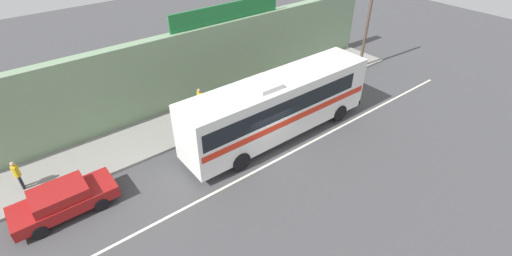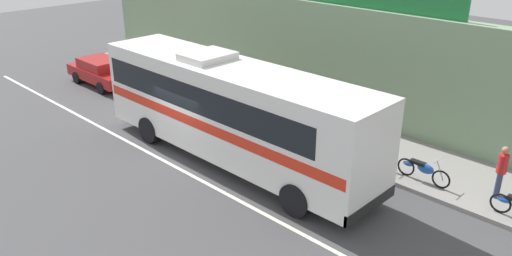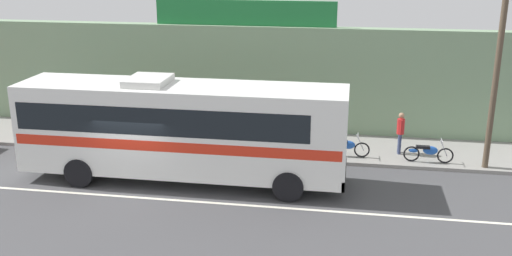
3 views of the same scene
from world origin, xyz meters
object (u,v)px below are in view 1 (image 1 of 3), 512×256
(parked_car, at_px, (63,200))
(motorcycle_green, at_px, (310,79))
(motorcycle_orange, at_px, (341,68))
(pedestrian_near_shop, at_px, (324,60))
(motorcycle_purple, at_px, (290,87))
(intercity_bus, at_px, (278,104))
(pedestrian_far_right, at_px, (200,99))
(pedestrian_by_curb, at_px, (17,173))
(utility_pole, at_px, (369,15))

(parked_car, height_order, motorcycle_green, parked_car)
(motorcycle_orange, relative_size, pedestrian_near_shop, 1.11)
(parked_car, bearing_deg, motorcycle_purple, 6.78)
(motorcycle_green, bearing_deg, intercity_bus, -151.72)
(pedestrian_far_right, bearing_deg, motorcycle_purple, -14.33)
(pedestrian_far_right, relative_size, pedestrian_by_curb, 1.05)
(parked_car, relative_size, motorcycle_purple, 2.24)
(motorcycle_green, bearing_deg, utility_pole, -3.48)
(intercity_bus, bearing_deg, utility_pole, 14.25)
(intercity_bus, bearing_deg, pedestrian_far_right, 116.25)
(utility_pole, xyz_separation_m, pedestrian_by_curb, (-23.45, 1.18, -3.12))
(parked_car, distance_m, motorcycle_purple, 15.09)
(motorcycle_green, bearing_deg, pedestrian_near_shop, 18.80)
(utility_pole, height_order, pedestrian_near_shop, utility_pole)
(pedestrian_by_curb, bearing_deg, intercity_bus, -17.85)
(parked_car, bearing_deg, motorcycle_orange, 4.83)
(motorcycle_orange, bearing_deg, motorcycle_green, 177.30)
(motorcycle_green, bearing_deg, motorcycle_orange, -2.70)
(intercity_bus, xyz_separation_m, pedestrian_far_right, (-2.28, 4.63, -0.96))
(intercity_bus, bearing_deg, pedestrian_near_shop, 25.87)
(pedestrian_far_right, bearing_deg, motorcycle_green, -10.51)
(intercity_bus, bearing_deg, parked_car, 173.42)
(motorcycle_green, height_order, pedestrian_by_curb, pedestrian_by_curb)
(parked_car, height_order, pedestrian_by_curb, pedestrian_by_curb)
(pedestrian_far_right, distance_m, pedestrian_by_curb, 10.12)
(intercity_bus, height_order, pedestrian_by_curb, intercity_bus)
(pedestrian_far_right, bearing_deg, intercity_bus, -63.75)
(parked_car, height_order, pedestrian_far_right, pedestrian_far_right)
(utility_pole, relative_size, motorcycle_orange, 4.12)
(intercity_bus, distance_m, motorcycle_green, 6.77)
(pedestrian_near_shop, xyz_separation_m, pedestrian_far_right, (-10.23, 0.78, -0.03))
(motorcycle_purple, height_order, pedestrian_far_right, pedestrian_far_right)
(intercity_bus, height_order, pedestrian_far_right, intercity_bus)
(pedestrian_near_shop, xyz_separation_m, pedestrian_by_curb, (-20.33, 0.13, -0.09))
(motorcycle_orange, distance_m, motorcycle_green, 3.14)
(motorcycle_purple, bearing_deg, utility_pole, -2.04)
(intercity_bus, relative_size, utility_pole, 1.49)
(motorcycle_purple, distance_m, pedestrian_near_shop, 4.21)
(motorcycle_orange, relative_size, motorcycle_green, 1.02)
(motorcycle_green, distance_m, motorcycle_purple, 1.97)
(motorcycle_green, xyz_separation_m, pedestrian_near_shop, (2.13, 0.73, 0.57))
(motorcycle_purple, relative_size, pedestrian_by_curb, 1.21)
(motorcycle_green, bearing_deg, pedestrian_far_right, 169.49)
(pedestrian_near_shop, distance_m, pedestrian_by_curb, 20.33)
(utility_pole, relative_size, motorcycle_green, 4.21)
(intercity_bus, xyz_separation_m, parked_car, (-11.14, 1.28, -1.33))
(utility_pole, height_order, motorcycle_green, utility_pole)
(pedestrian_by_curb, bearing_deg, pedestrian_far_right, 3.66)
(motorcycle_purple, relative_size, pedestrian_near_shop, 1.12)
(intercity_bus, xyz_separation_m, motorcycle_orange, (8.96, 2.98, -1.50))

